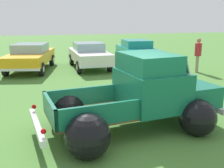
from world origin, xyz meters
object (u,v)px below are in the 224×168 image
(show_car_2, at_px, (89,54))
(spectator_0, at_px, (198,53))
(vintage_pickup_truck, at_px, (142,99))
(show_car_3, at_px, (137,50))
(show_car_1, at_px, (30,56))

(show_car_2, bearing_deg, spectator_0, 61.41)
(vintage_pickup_truck, height_order, spectator_0, vintage_pickup_truck)
(show_car_2, relative_size, show_car_3, 0.92)
(show_car_1, distance_m, show_car_3, 6.48)
(vintage_pickup_truck, bearing_deg, show_car_3, 62.89)
(vintage_pickup_truck, relative_size, show_car_1, 1.00)
(show_car_1, relative_size, show_car_3, 1.05)
(show_car_2, distance_m, spectator_0, 5.88)
(show_car_1, height_order, show_car_2, same)
(show_car_2, bearing_deg, show_car_3, 105.87)
(show_car_2, xyz_separation_m, show_car_3, (3.25, 1.02, 0.00))
(show_car_3, relative_size, spectator_0, 2.57)
(spectator_0, bearing_deg, vintage_pickup_truck, 82.66)
(show_car_1, height_order, show_car_3, same)
(show_car_1, xyz_separation_m, spectator_0, (8.41, -2.87, 0.24))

